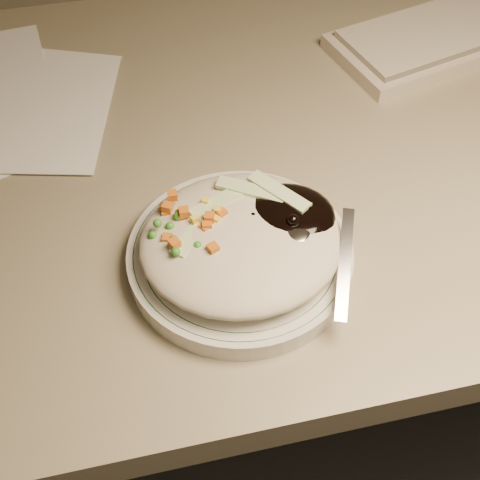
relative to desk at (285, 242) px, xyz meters
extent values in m
cube|color=gray|center=(0.00, 0.00, 0.18)|extent=(1.40, 0.70, 0.04)
cylinder|color=silver|center=(-0.11, -0.18, 0.21)|extent=(0.22, 0.22, 0.02)
torus|color=#144723|center=(-0.11, -0.18, 0.22)|extent=(0.21, 0.21, 0.00)
torus|color=#144723|center=(-0.11, -0.18, 0.22)|extent=(0.19, 0.19, 0.00)
ellipsoid|color=#B5AC93|center=(-0.11, -0.18, 0.24)|extent=(0.19, 0.18, 0.04)
ellipsoid|color=black|center=(-0.06, -0.17, 0.25)|extent=(0.10, 0.09, 0.03)
ellipsoid|color=orange|center=(-0.15, -0.16, 0.24)|extent=(0.08, 0.08, 0.02)
sphere|color=black|center=(-0.09, -0.17, 0.25)|extent=(0.01, 0.01, 0.01)
sphere|color=black|center=(-0.06, -0.16, 0.25)|extent=(0.01, 0.01, 0.01)
sphere|color=black|center=(-0.04, -0.17, 0.26)|extent=(0.01, 0.01, 0.01)
sphere|color=black|center=(-0.05, -0.16, 0.25)|extent=(0.01, 0.01, 0.01)
sphere|color=black|center=(-0.06, -0.18, 0.26)|extent=(0.01, 0.01, 0.01)
sphere|color=black|center=(-0.06, -0.17, 0.25)|extent=(0.01, 0.01, 0.01)
sphere|color=black|center=(-0.05, -0.16, 0.25)|extent=(0.01, 0.01, 0.01)
cube|color=#C55F15|center=(-0.15, -0.15, 0.26)|extent=(0.01, 0.01, 0.01)
cube|color=#C55F15|center=(-0.14, -0.18, 0.25)|extent=(0.01, 0.01, 0.01)
cube|color=#C55F15|center=(-0.17, -0.14, 0.26)|extent=(0.01, 0.01, 0.01)
cube|color=#C55F15|center=(-0.13, -0.17, 0.26)|extent=(0.01, 0.01, 0.01)
cube|color=#C55F15|center=(-0.14, -0.17, 0.26)|extent=(0.01, 0.01, 0.01)
cube|color=#C55F15|center=(-0.17, -0.14, 0.25)|extent=(0.01, 0.01, 0.01)
cube|color=#C55F15|center=(-0.16, -0.15, 0.26)|extent=(0.01, 0.01, 0.01)
cube|color=#C55F15|center=(-0.14, -0.17, 0.26)|extent=(0.01, 0.01, 0.01)
cube|color=#C55F15|center=(-0.12, -0.16, 0.26)|extent=(0.01, 0.01, 0.01)
cube|color=#C55F15|center=(-0.16, -0.13, 0.26)|extent=(0.01, 0.01, 0.01)
cube|color=#C55F15|center=(-0.17, -0.19, 0.26)|extent=(0.01, 0.01, 0.01)
cube|color=#C55F15|center=(-0.14, -0.20, 0.26)|extent=(0.01, 0.01, 0.01)
cube|color=#C55F15|center=(-0.17, -0.17, 0.25)|extent=(0.01, 0.01, 0.01)
cube|color=#C55F15|center=(-0.17, -0.14, 0.25)|extent=(0.01, 0.01, 0.01)
sphere|color=#388C28|center=(-0.14, -0.16, 0.25)|extent=(0.01, 0.01, 0.01)
sphere|color=#388C28|center=(-0.17, -0.20, 0.26)|extent=(0.01, 0.01, 0.01)
sphere|color=#388C28|center=(-0.17, -0.16, 0.26)|extent=(0.01, 0.01, 0.01)
sphere|color=#388C28|center=(-0.18, -0.16, 0.26)|extent=(0.01, 0.01, 0.01)
sphere|color=#388C28|center=(-0.14, -0.16, 0.25)|extent=(0.01, 0.01, 0.01)
sphere|color=#388C28|center=(-0.13, -0.19, 0.25)|extent=(0.01, 0.01, 0.01)
sphere|color=#388C28|center=(-0.15, -0.17, 0.25)|extent=(0.01, 0.01, 0.01)
sphere|color=#388C28|center=(-0.16, -0.18, 0.25)|extent=(0.01, 0.01, 0.01)
sphere|color=#388C28|center=(-0.18, -0.17, 0.25)|extent=(0.01, 0.01, 0.01)
sphere|color=#388C28|center=(-0.16, -0.15, 0.26)|extent=(0.01, 0.01, 0.01)
sphere|color=#388C28|center=(-0.16, -0.15, 0.26)|extent=(0.01, 0.01, 0.01)
sphere|color=#388C28|center=(-0.17, -0.18, 0.25)|extent=(0.01, 0.01, 0.01)
sphere|color=#388C28|center=(-0.15, -0.19, 0.26)|extent=(0.01, 0.01, 0.01)
sphere|color=#388C28|center=(-0.12, -0.14, 0.25)|extent=(0.01, 0.01, 0.01)
cube|color=yellow|center=(-0.14, -0.16, 0.25)|extent=(0.01, 0.01, 0.01)
cube|color=yellow|center=(-0.13, -0.17, 0.26)|extent=(0.01, 0.01, 0.01)
cube|color=yellow|center=(-0.15, -0.15, 0.25)|extent=(0.01, 0.01, 0.01)
cube|color=yellow|center=(-0.14, -0.16, 0.26)|extent=(0.01, 0.01, 0.01)
cube|color=yellow|center=(-0.15, -0.17, 0.25)|extent=(0.01, 0.01, 0.01)
cube|color=yellow|center=(-0.12, -0.16, 0.26)|extent=(0.01, 0.01, 0.01)
cube|color=yellow|center=(-0.13, -0.14, 0.26)|extent=(0.01, 0.01, 0.01)
cube|color=yellow|center=(-0.14, -0.17, 0.25)|extent=(0.01, 0.01, 0.01)
cube|color=#B2D18C|center=(-0.12, -0.14, 0.26)|extent=(0.07, 0.04, 0.00)
cube|color=#B2D18C|center=(-0.09, -0.14, 0.26)|extent=(0.07, 0.05, 0.00)
cube|color=#B2D18C|center=(-0.15, -0.17, 0.26)|extent=(0.06, 0.06, 0.00)
cube|color=#B2D18C|center=(-0.06, -0.15, 0.26)|extent=(0.05, 0.06, 0.00)
cube|color=#B2D18C|center=(-0.10, -0.19, 0.25)|extent=(0.07, 0.03, 0.00)
ellipsoid|color=silver|center=(-0.06, -0.19, 0.25)|extent=(0.05, 0.06, 0.01)
cube|color=silver|center=(-0.02, -0.23, 0.24)|extent=(0.05, 0.11, 0.03)
cube|color=#C1B49E|center=(0.28, 0.14, 0.21)|extent=(0.41, 0.23, 0.02)
cube|color=beige|center=(0.28, 0.14, 0.22)|extent=(0.38, 0.20, 0.01)
camera|label=1|loc=(-0.20, -0.57, 0.72)|focal=50.00mm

